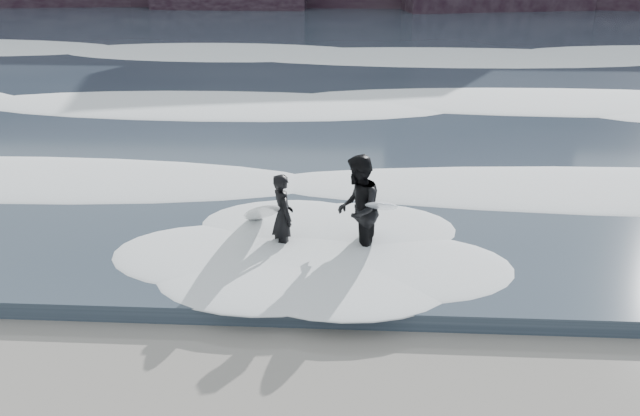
{
  "coord_description": "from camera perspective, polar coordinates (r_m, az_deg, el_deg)",
  "views": [
    {
      "loc": [
        0.65,
        -6.35,
        5.84
      ],
      "look_at": [
        -0.03,
        5.46,
        1.0
      ],
      "focal_mm": 40.0,
      "sensor_mm": 36.0,
      "label": 1
    }
  ],
  "objects": [
    {
      "name": "surfer_left",
      "position": [
        12.97,
        -3.55,
        -0.57
      ],
      "size": [
        1.28,
        2.19,
        1.62
      ],
      "color": "black",
      "rests_on": "ground"
    },
    {
      "name": "foam_far",
      "position": [
        31.81,
        2.12,
        12.5
      ],
      "size": [
        60.0,
        4.8,
        0.3
      ],
      "primitive_type": "ellipsoid",
      "color": "white",
      "rests_on": "sea"
    },
    {
      "name": "foam_near",
      "position": [
        16.3,
        0.81,
        2.76
      ],
      "size": [
        60.0,
        3.2,
        0.2
      ],
      "primitive_type": "ellipsoid",
      "color": "white",
      "rests_on": "sea"
    },
    {
      "name": "foam_mid",
      "position": [
        23.0,
        1.6,
        8.63
      ],
      "size": [
        60.0,
        4.0,
        0.24
      ],
      "primitive_type": "ellipsoid",
      "color": "white",
      "rests_on": "sea"
    },
    {
      "name": "surfer_right",
      "position": [
        12.72,
        3.22,
        -0.1
      ],
      "size": [
        1.21,
        2.11,
        2.01
      ],
      "color": "black",
      "rests_on": "ground"
    },
    {
      "name": "sea",
      "position": [
        35.81,
        2.27,
        13.11
      ],
      "size": [
        90.0,
        52.0,
        0.3
      ],
      "primitive_type": "cube",
      "color": "#2D3947",
      "rests_on": "ground"
    }
  ]
}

